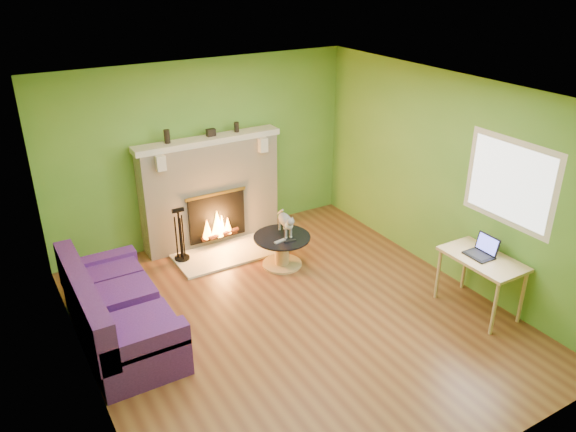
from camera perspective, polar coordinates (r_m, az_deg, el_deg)
name	(u,v)px	position (r m, az deg, el deg)	size (l,w,h in m)	color
floor	(294,318)	(6.63, 0.66, -10.33)	(5.00, 5.00, 0.00)	brown
ceiling	(296,96)	(5.55, 0.80, 12.14)	(5.00, 5.00, 0.00)	white
wall_back	(203,153)	(8.07, -8.61, 6.37)	(5.00, 5.00, 0.00)	#4E892D
wall_front	(476,344)	(4.35, 18.54, -12.19)	(5.00, 5.00, 0.00)	#4E892D
wall_left	(77,272)	(5.30, -20.64, -5.36)	(5.00, 5.00, 0.00)	#4E892D
wall_right	(448,178)	(7.32, 15.99, 3.71)	(5.00, 5.00, 0.00)	#4E892D
window_frame	(510,183)	(6.69, 21.63, 3.18)	(1.20, 1.20, 0.00)	silver
window_pane	(510,183)	(6.68, 21.59, 3.17)	(1.06, 1.06, 0.00)	white
fireplace	(211,192)	(8.09, -7.86, 2.48)	(2.10, 0.46, 1.58)	beige
hearth	(228,253)	(7.99, -6.07, -3.76)	(1.50, 0.75, 0.03)	beige
mantel	(208,140)	(7.81, -8.13, 7.64)	(2.10, 0.28, 0.08)	beige
sofa	(116,313)	(6.41, -17.11, -9.40)	(0.88, 1.92, 0.86)	#3D1758
coffee_table	(282,249)	(7.56, -0.61, -3.33)	(0.77, 0.77, 0.43)	tan
desk	(482,264)	(6.83, 19.13, -4.63)	(0.55, 0.95, 0.70)	tan
cat	(285,222)	(7.48, -0.29, -0.66)	(0.20, 0.53, 0.33)	slate
remote_silver	(280,241)	(7.34, -0.83, -2.57)	(0.17, 0.04, 0.02)	gray
remote_black	(290,241)	(7.34, 0.22, -2.54)	(0.16, 0.04, 0.02)	black
laptop	(480,247)	(6.75, 18.94, -3.00)	(0.27, 0.31, 0.23)	black
fire_tools	(180,234)	(7.72, -10.91, -1.81)	(0.20, 0.20, 0.77)	black
mantel_vase_left	(167,137)	(7.62, -12.19, 7.90)	(0.08, 0.08, 0.18)	black
mantel_vase_right	(237,127)	(7.98, -5.25, 8.98)	(0.07, 0.07, 0.14)	black
mantel_box	(211,133)	(7.84, -7.84, 8.40)	(0.12, 0.08, 0.10)	black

